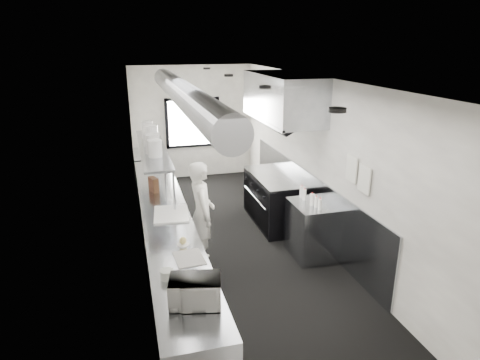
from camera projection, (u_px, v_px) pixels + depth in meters
floor at (233, 244)px, 7.26m from camera, size 3.00×8.00×0.01m
ceiling at (232, 79)px, 6.38m from camera, size 3.00×8.00×0.01m
wall_back at (193, 123)px, 10.48m from camera, size 3.00×0.02×2.80m
wall_front at (363, 313)px, 3.16m from camera, size 3.00×0.02×2.80m
wall_left at (138, 174)px, 6.45m from camera, size 0.02×8.00×2.80m
wall_right at (317, 160)px, 7.20m from camera, size 0.02×8.00×2.80m
wall_cladding at (306, 200)px, 7.74m from camera, size 0.03×5.50×1.10m
hvac_duct at (183, 94)px, 6.65m from camera, size 0.40×6.40×0.40m
service_window at (193, 123)px, 10.45m from camera, size 1.36×0.05×1.25m
exhaust_hood at (282, 98)px, 7.42m from camera, size 0.81×2.20×0.88m
prep_counter at (167, 241)px, 6.38m from camera, size 0.70×6.00×0.90m
pass_shelf at (153, 149)px, 7.40m from camera, size 0.45×3.00×0.68m
range at (276, 199)px, 8.02m from camera, size 0.88×1.60×0.94m
bottle_station at (312, 230)px, 6.77m from camera, size 0.65×0.80×0.90m
far_work_table at (151, 172)px, 9.76m from camera, size 0.70×1.20×0.90m
notice_sheet_a at (352, 169)px, 6.03m from camera, size 0.02×0.28×0.38m
notice_sheet_b at (364, 179)px, 5.72m from camera, size 0.02×0.28×0.38m
line_cook at (202, 214)px, 6.44m from camera, size 0.40×0.61×1.66m
microwave at (195, 291)px, 4.07m from camera, size 0.52×0.44×0.28m
deli_tub_a at (178, 303)px, 4.04m from camera, size 0.18×0.18×0.10m
deli_tub_b at (167, 274)px, 4.53m from camera, size 0.19×0.19×0.11m
newspaper at (189, 258)px, 4.97m from camera, size 0.36×0.44×0.01m
small_plate at (183, 244)px, 5.30m from camera, size 0.19×0.19×0.01m
pastry at (183, 240)px, 5.28m from camera, size 0.09×0.09×0.09m
cutting_board at (171, 214)px, 6.21m from camera, size 0.56×0.71×0.02m
knife_block at (154, 185)px, 7.13m from camera, size 0.17×0.25×0.25m
plate_stack_a at (155, 148)px, 6.73m from camera, size 0.30×0.30×0.27m
plate_stack_b at (152, 144)px, 6.93m from camera, size 0.33×0.33×0.32m
plate_stack_c at (151, 136)px, 7.40m from camera, size 0.28×0.28×0.37m
plate_stack_d at (148, 130)px, 7.99m from camera, size 0.23×0.23×0.33m
squeeze_bottle_a at (320, 204)px, 6.36m from camera, size 0.06×0.06×0.17m
squeeze_bottle_b at (316, 202)px, 6.47m from camera, size 0.07×0.07×0.17m
squeeze_bottle_c at (312, 200)px, 6.54m from camera, size 0.07×0.07×0.19m
squeeze_bottle_d at (304, 195)px, 6.75m from camera, size 0.08×0.08×0.18m
squeeze_bottle_e at (302, 192)px, 6.86m from camera, size 0.08×0.08×0.19m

